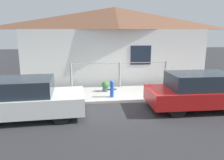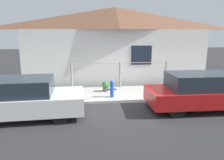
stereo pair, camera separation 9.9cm
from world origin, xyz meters
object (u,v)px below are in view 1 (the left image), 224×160
object	(u,v)px
car_right	(202,91)
fire_hydrant	(112,88)
car_left	(23,99)
potted_plant_by_fence	(50,88)
potted_plant_near_hydrant	(105,86)

from	to	relation	value
car_right	fire_hydrant	xyz separation A→B (m)	(-3.16, 1.64, -0.20)
car_left	car_right	distance (m)	6.37
car_right	potted_plant_by_fence	size ratio (longest dim) A/B	7.72
car_left	potted_plant_by_fence	xyz separation A→B (m)	(0.51, 2.43, -0.28)
potted_plant_near_hydrant	potted_plant_by_fence	xyz separation A→B (m)	(-2.52, -0.17, 0.03)
car_left	car_right	size ratio (longest dim) A/B	0.95
fire_hydrant	potted_plant_near_hydrant	world-z (taller)	fire_hydrant
car_left	fire_hydrant	world-z (taller)	car_left
car_right	fire_hydrant	size ratio (longest dim) A/B	5.70
fire_hydrant	potted_plant_by_fence	distance (m)	2.82
car_right	potted_plant_by_fence	distance (m)	6.35
car_right	potted_plant_near_hydrant	distance (m)	4.24
fire_hydrant	potted_plant_near_hydrant	distance (m)	0.98
fire_hydrant	potted_plant_by_fence	bearing A→B (deg)	163.72
potted_plant_near_hydrant	car_left	bearing A→B (deg)	-139.41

